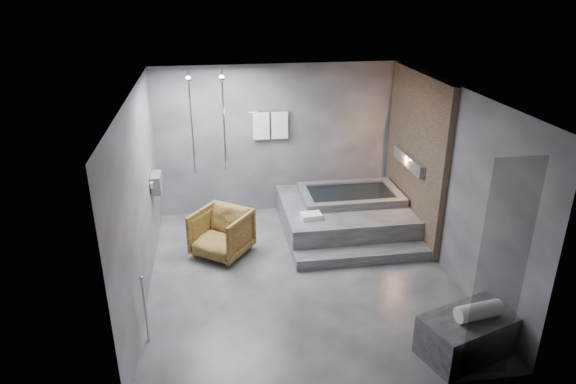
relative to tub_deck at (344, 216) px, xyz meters
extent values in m
plane|color=#333335|center=(-1.05, -1.45, -0.25)|extent=(5.00, 5.00, 0.00)
cube|color=#555557|center=(-1.05, -1.45, 2.55)|extent=(4.50, 5.00, 0.04)
cube|color=#3E3E44|center=(-1.05, 1.05, 1.15)|extent=(4.50, 0.04, 2.80)
cube|color=#3E3E44|center=(-1.05, -3.95, 1.15)|extent=(4.50, 0.04, 2.80)
cube|color=#3E3E44|center=(-3.30, -1.45, 1.15)|extent=(0.04, 5.00, 2.80)
cube|color=#3E3E44|center=(1.20, -1.45, 1.15)|extent=(0.04, 5.00, 2.80)
cube|color=#9F7C5D|center=(1.14, -0.20, 1.15)|extent=(0.10, 2.40, 2.78)
cube|color=#FF9938|center=(1.06, -0.20, 1.05)|extent=(0.14, 1.20, 0.20)
cube|color=gray|center=(-3.21, -0.05, 0.85)|extent=(0.16, 0.42, 0.30)
imported|color=beige|center=(-3.20, -0.15, 0.80)|extent=(0.08, 0.08, 0.21)
imported|color=beige|center=(-3.20, 0.05, 0.78)|extent=(0.07, 0.07, 0.15)
cylinder|color=silver|center=(-2.05, 0.60, 1.65)|extent=(0.04, 0.04, 1.80)
cylinder|color=silver|center=(-2.60, 0.60, 1.65)|extent=(0.04, 0.04, 1.80)
cylinder|color=silver|center=(-1.20, 0.99, 1.70)|extent=(0.75, 0.02, 0.02)
cube|color=white|center=(-1.37, 0.97, 1.45)|extent=(0.30, 0.06, 0.50)
cube|color=white|center=(-1.03, 0.97, 1.45)|extent=(0.30, 0.06, 0.50)
cylinder|color=silver|center=(-3.20, -2.65, 0.20)|extent=(0.04, 0.04, 0.90)
cube|color=black|center=(0.60, -3.90, 1.10)|extent=(0.55, 0.01, 2.60)
cube|color=#38383B|center=(0.00, 0.00, 0.00)|extent=(2.20, 2.00, 0.50)
cube|color=#38383B|center=(0.00, -1.18, -0.16)|extent=(2.20, 0.36, 0.18)
cube|color=#2C2D2F|center=(0.62, -3.47, 0.01)|extent=(1.28, 0.95, 0.51)
imported|color=#442F11|center=(-2.21, -0.60, 0.13)|extent=(1.15, 1.15, 0.76)
cylinder|color=white|center=(0.68, -3.50, 0.36)|extent=(0.58, 0.28, 0.20)
cube|color=white|center=(-0.72, -0.53, 0.29)|extent=(0.35, 0.27, 0.09)
camera|label=1|loc=(-2.28, -8.07, 3.96)|focal=32.00mm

